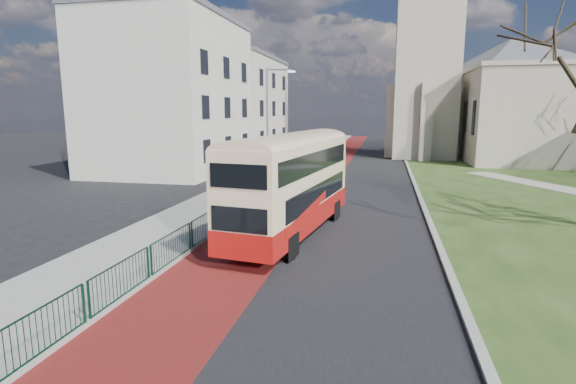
# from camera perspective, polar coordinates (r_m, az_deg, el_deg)

# --- Properties ---
(ground) EXTENTS (160.00, 160.00, 0.00)m
(ground) POSITION_cam_1_polar(r_m,az_deg,el_deg) (15.41, -3.38, -9.21)
(ground) COLOR black
(ground) RESTS_ON ground
(road_carriageway) EXTENTS (9.00, 120.00, 0.01)m
(road_carriageway) POSITION_cam_1_polar(r_m,az_deg,el_deg) (34.46, 7.97, 1.60)
(road_carriageway) COLOR black
(road_carriageway) RESTS_ON ground
(bus_lane) EXTENTS (3.40, 120.00, 0.01)m
(bus_lane) POSITION_cam_1_polar(r_m,az_deg,el_deg) (34.76, 3.53, 1.76)
(bus_lane) COLOR #591414
(bus_lane) RESTS_ON ground
(pavement_west) EXTENTS (4.00, 120.00, 0.12)m
(pavement_west) POSITION_cam_1_polar(r_m,az_deg,el_deg) (35.51, -2.55, 2.03)
(pavement_west) COLOR gray
(pavement_west) RESTS_ON ground
(kerb_west) EXTENTS (0.25, 120.00, 0.13)m
(kerb_west) POSITION_cam_1_polar(r_m,az_deg,el_deg) (35.06, 0.62, 1.95)
(kerb_west) COLOR #999993
(kerb_west) RESTS_ON ground
(kerb_east) EXTENTS (0.25, 80.00, 0.13)m
(kerb_east) POSITION_cam_1_polar(r_m,az_deg,el_deg) (36.41, 15.45, 1.89)
(kerb_east) COLOR #999993
(kerb_east) RESTS_ON ground
(pedestrian_railing) EXTENTS (0.07, 24.00, 1.12)m
(pedestrian_railing) POSITION_cam_1_polar(r_m,az_deg,el_deg) (19.80, -8.55, -3.23)
(pedestrian_railing) COLOR #0B321D
(pedestrian_railing) RESTS_ON ground
(gothic_church) EXTENTS (16.38, 18.00, 40.00)m
(gothic_church) POSITION_cam_1_polar(r_m,az_deg,el_deg) (53.31, 22.49, 18.15)
(gothic_church) COLOR #A29683
(gothic_church) RESTS_ON ground
(street_block_near) EXTENTS (10.30, 14.30, 13.00)m
(street_block_near) POSITION_cam_1_polar(r_m,az_deg,el_deg) (40.23, -14.65, 11.90)
(street_block_near) COLOR beige
(street_block_near) RESTS_ON ground
(street_block_far) EXTENTS (10.30, 16.30, 11.50)m
(street_block_far) POSITION_cam_1_polar(r_m,az_deg,el_deg) (55.00, -7.00, 10.84)
(street_block_far) COLOR beige
(street_block_far) RESTS_ON ground
(streetlamp) EXTENTS (2.13, 0.18, 8.00)m
(streetlamp) POSITION_cam_1_polar(r_m,az_deg,el_deg) (33.05, -2.39, 9.32)
(streetlamp) COLOR gray
(streetlamp) RESTS_ON pavement_west
(bus) EXTENTS (3.59, 9.98, 4.08)m
(bus) POSITION_cam_1_polar(r_m,az_deg,el_deg) (18.39, 0.48, 1.49)
(bus) COLOR #A7120F
(bus) RESTS_ON ground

